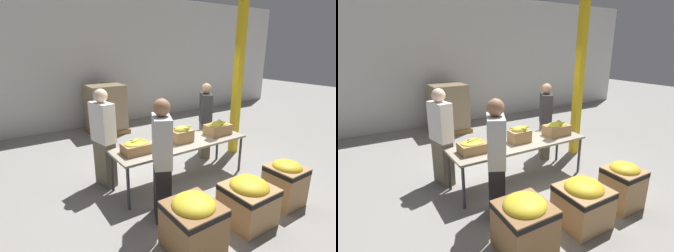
% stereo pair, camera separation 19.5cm
% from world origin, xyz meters
% --- Properties ---
extents(ground_plane, '(30.00, 30.00, 0.00)m').
position_xyz_m(ground_plane, '(0.00, 0.00, 0.00)').
color(ground_plane, gray).
extents(wall_back, '(16.00, 0.08, 4.00)m').
position_xyz_m(wall_back, '(0.00, 4.47, 2.00)').
color(wall_back, silver).
rests_on(wall_back, ground_plane).
extents(sorting_table, '(2.58, 0.78, 0.77)m').
position_xyz_m(sorting_table, '(0.00, 0.00, 0.72)').
color(sorting_table, '#9E937F').
rests_on(sorting_table, ground_plane).
extents(banana_box_0, '(0.45, 0.33, 0.23)m').
position_xyz_m(banana_box_0, '(-0.91, 0.00, 0.87)').
color(banana_box_0, '#A37A4C').
rests_on(banana_box_0, sorting_table).
extents(banana_box_1, '(0.38, 0.28, 0.30)m').
position_xyz_m(banana_box_1, '(0.02, 0.01, 0.92)').
color(banana_box_1, tan).
rests_on(banana_box_1, sorting_table).
extents(banana_box_2, '(0.50, 0.33, 0.28)m').
position_xyz_m(banana_box_2, '(0.87, -0.03, 0.90)').
color(banana_box_2, tan).
rests_on(banana_box_2, sorting_table).
extents(volunteer_0, '(0.33, 0.52, 1.77)m').
position_xyz_m(volunteer_0, '(-1.24, 0.63, 0.88)').
color(volunteer_0, '#6B604C').
rests_on(volunteer_0, ground_plane).
extents(volunteer_1, '(0.42, 0.54, 1.79)m').
position_xyz_m(volunteer_1, '(-0.88, -0.75, 0.89)').
color(volunteer_1, black).
rests_on(volunteer_1, ground_plane).
extents(volunteer_2, '(0.43, 0.50, 1.69)m').
position_xyz_m(volunteer_2, '(1.13, 0.65, 0.84)').
color(volunteer_2, '#6B604C').
rests_on(volunteer_2, ground_plane).
extents(donation_bin_0, '(0.63, 0.63, 0.75)m').
position_xyz_m(donation_bin_0, '(-0.92, -1.53, 0.40)').
color(donation_bin_0, olive).
rests_on(donation_bin_0, ground_plane).
extents(donation_bin_1, '(0.65, 0.65, 0.69)m').
position_xyz_m(donation_bin_1, '(0.07, -1.53, 0.36)').
color(donation_bin_1, tan).
rests_on(donation_bin_1, ground_plane).
extents(donation_bin_2, '(0.53, 0.53, 0.74)m').
position_xyz_m(donation_bin_2, '(0.95, -1.53, 0.39)').
color(donation_bin_2, tan).
rests_on(donation_bin_2, ground_plane).
extents(support_pillar, '(0.16, 0.16, 4.00)m').
position_xyz_m(support_pillar, '(1.89, 0.47, 2.00)').
color(support_pillar, gold).
rests_on(support_pillar, ground_plane).
extents(pallet_stack_0, '(1.07, 1.07, 1.41)m').
position_xyz_m(pallet_stack_0, '(-0.12, 3.60, 0.69)').
color(pallet_stack_0, olive).
rests_on(pallet_stack_0, ground_plane).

